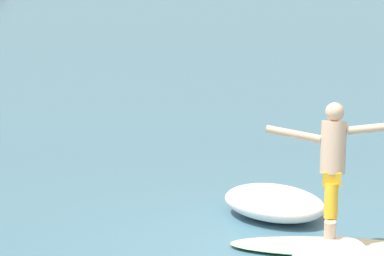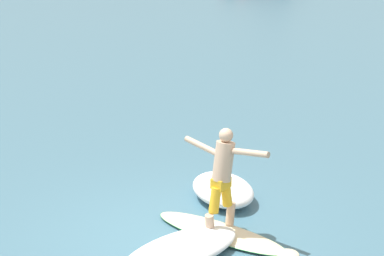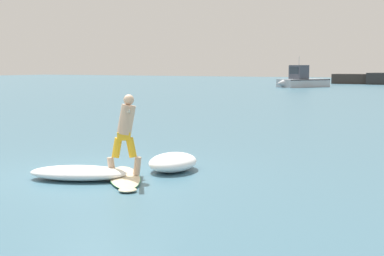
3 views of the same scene
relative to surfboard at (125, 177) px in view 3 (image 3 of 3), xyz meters
name	(u,v)px [view 3 (image 3 of 3)]	position (x,y,z in m)	size (l,w,h in m)	color
ground_plane	(98,174)	(-0.80, 0.17, -0.04)	(200.00, 200.00, 0.00)	#437085
surfboard	(125,177)	(0.00, 0.00, 0.00)	(1.90, 2.17, 0.22)	beige
surfer	(126,129)	(0.01, 0.06, 0.97)	(0.93, 1.29, 1.60)	tan
fishing_boat_near_jetty	(301,81)	(-11.67, 47.48, 0.67)	(4.95, 6.20, 3.26)	#A9AEB7
wave_foam_at_tail	(173,162)	(0.39, 1.19, 0.15)	(1.12, 1.45, 0.39)	white
wave_foam_at_nose	(78,173)	(-0.77, -0.47, 0.10)	(2.11, 1.56, 0.27)	white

